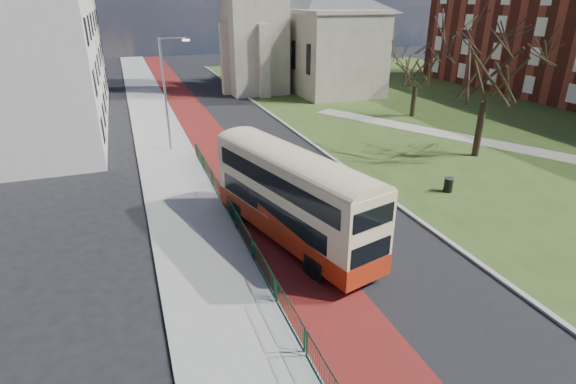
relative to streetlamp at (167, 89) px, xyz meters
name	(u,v)px	position (x,y,z in m)	size (l,w,h in m)	color
ground	(324,260)	(4.35, -18.00, -4.59)	(160.00, 160.00, 0.00)	black
road_carriageway	(242,136)	(5.85, 2.00, -4.59)	(9.00, 120.00, 0.01)	black
bus_lane	(210,139)	(3.15, 2.00, -4.59)	(3.40, 120.00, 0.01)	#591414
pavement_west	(162,143)	(-0.65, 2.00, -4.53)	(4.00, 120.00, 0.12)	gray
kerb_west	(187,141)	(1.35, 2.00, -4.53)	(0.25, 120.00, 0.13)	#999993
kerb_east	(286,125)	(10.45, 4.00, -4.53)	(0.25, 80.00, 0.13)	#999993
grass_green	(465,108)	(30.35, 4.00, -4.57)	(40.00, 80.00, 0.04)	#314C1B
footpath	(508,147)	(24.35, -8.00, -4.54)	(2.20, 36.00, 0.03)	#9E998C
pedestrian_railing	(236,220)	(1.40, -14.00, -4.04)	(0.07, 24.00, 1.12)	#0D3A24
street_block_near	(18,60)	(-9.65, 4.00, 1.92)	(10.30, 14.30, 13.00)	silver
street_block_far	(47,49)	(-9.65, 20.00, 1.17)	(10.30, 16.30, 11.50)	#B9AD9C
streetlamp	(167,89)	(0.00, 0.00, 0.00)	(2.13, 0.18, 8.00)	gray
bus	(293,194)	(3.64, -15.91, -2.18)	(4.86, 10.37, 4.23)	#A5260F
winter_tree_near	(492,55)	(20.49, -8.81, 2.47)	(6.99, 6.99, 10.14)	#2F2217
winter_tree_far	(418,61)	(23.10, 2.92, 0.63)	(5.49, 5.49, 7.49)	#302618
litter_bin	(448,185)	(14.30, -13.64, -4.11)	(0.69, 0.69, 0.88)	black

